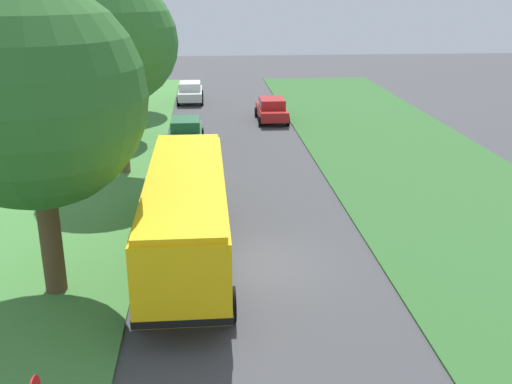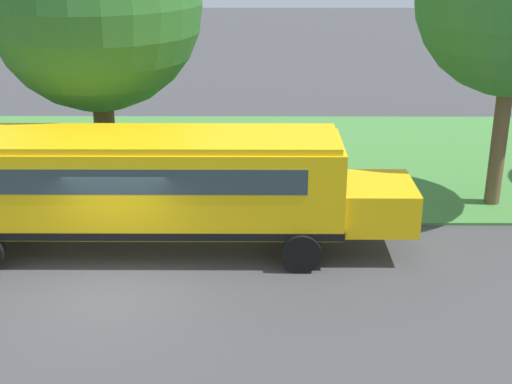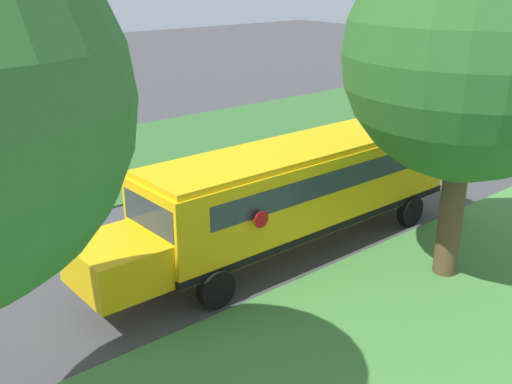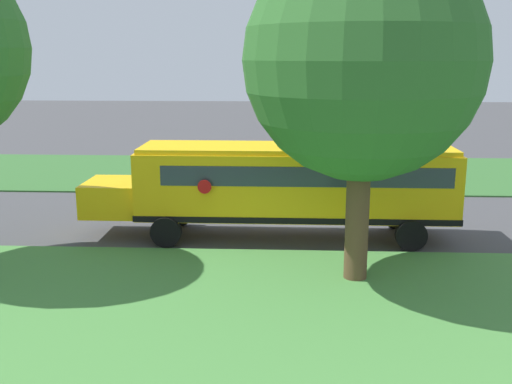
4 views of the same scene
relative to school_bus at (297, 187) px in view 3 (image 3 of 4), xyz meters
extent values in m
plane|color=#424244|center=(2.35, -0.60, -1.92)|extent=(120.00, 120.00, 0.00)
cube|color=#33662D|center=(11.35, -0.60, -1.89)|extent=(10.00, 80.00, 0.07)
cube|color=yellow|center=(0.00, -0.29, -0.02)|extent=(2.50, 10.50, 2.20)
cube|color=yellow|center=(0.00, 5.91, -0.57)|extent=(2.20, 1.90, 1.10)
cube|color=yellow|center=(0.00, -0.29, 1.16)|extent=(2.35, 10.29, 0.16)
cube|color=black|center=(0.00, -0.29, -1.00)|extent=(2.54, 10.54, 0.20)
cube|color=#2D3842|center=(0.00, -0.59, 0.44)|extent=(2.53, 9.24, 0.64)
cube|color=#2D3842|center=(0.00, 4.91, 0.44)|extent=(2.25, 0.12, 0.80)
cylinder|color=red|center=(-1.43, 2.60, 0.13)|extent=(0.03, 0.44, 0.44)
cylinder|color=black|center=(-1.25, 3.91, -1.42)|extent=(0.30, 1.00, 1.00)
cylinder|color=black|center=(1.25, 3.91, -1.42)|extent=(0.30, 1.00, 1.00)
cylinder|color=black|center=(-1.25, -3.96, -1.42)|extent=(0.30, 1.00, 1.00)
cylinder|color=black|center=(1.25, -3.96, -1.42)|extent=(0.30, 1.00, 1.00)
cylinder|color=brown|center=(-3.94, -1.90, -0.11)|extent=(0.64, 0.64, 3.63)
sphere|color=#2D6628|center=(-3.94, -1.90, 4.05)|extent=(6.23, 6.23, 6.23)
sphere|color=#2D6628|center=(-3.57, -1.32, 4.25)|extent=(3.53, 3.53, 3.53)
camera|label=1|loc=(0.72, -18.51, 6.98)|focal=42.00mm
camera|label=2|loc=(17.22, 2.88, 6.25)|focal=50.00mm
camera|label=3|loc=(-11.83, 11.53, 5.97)|focal=42.00mm
camera|label=4|loc=(-19.71, 0.08, 4.16)|focal=42.00mm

